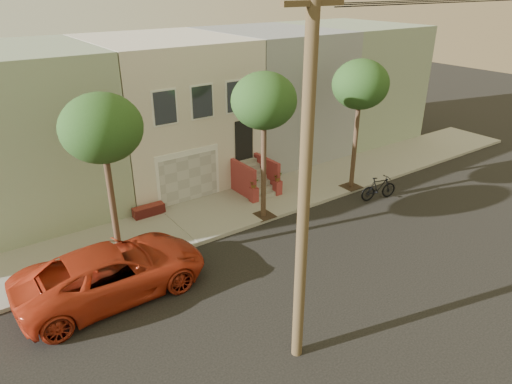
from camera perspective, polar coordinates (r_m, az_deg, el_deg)
ground at (r=17.30m, az=5.90°, el=-9.17°), size 90.00×90.00×0.00m
sidewalk at (r=20.98m, az=-3.65°, el=-2.36°), size 40.00×3.70×0.15m
house_row at (r=24.62m, az=-11.19°, el=10.22°), size 33.10×11.70×7.00m
tree_left at (r=15.75m, az=-18.62°, el=7.39°), size 2.70×2.57×6.30m
tree_mid at (r=18.56m, az=1.01°, el=11.15°), size 2.70×2.57×6.30m
tree_right at (r=22.19m, az=12.85°, el=12.80°), size 2.70×2.57×6.30m
pickup_truck at (r=16.12m, az=-17.35°, el=-9.40°), size 6.25×2.94×1.73m
motorcycle at (r=22.79m, az=15.00°, el=0.49°), size 2.02×0.97×1.17m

